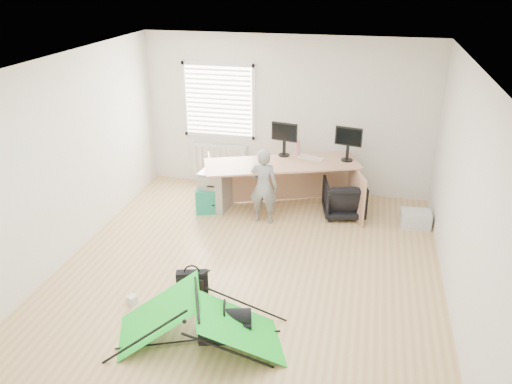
% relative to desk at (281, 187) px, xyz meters
% --- Properties ---
extents(ground, '(5.50, 5.50, 0.00)m').
position_rel_desk_xyz_m(ground, '(-0.09, -1.84, -0.42)').
color(ground, tan).
rests_on(ground, ground).
extents(back_wall, '(5.00, 0.02, 2.70)m').
position_rel_desk_xyz_m(back_wall, '(-0.09, 0.91, 0.93)').
color(back_wall, silver).
rests_on(back_wall, ground).
extents(window, '(1.20, 0.06, 1.20)m').
position_rel_desk_xyz_m(window, '(-1.29, 0.87, 1.13)').
color(window, silver).
rests_on(window, back_wall).
extents(radiator, '(1.00, 0.12, 0.60)m').
position_rel_desk_xyz_m(radiator, '(-1.29, 0.83, 0.03)').
color(radiator, silver).
rests_on(radiator, back_wall).
extents(desk, '(2.56, 1.60, 0.83)m').
position_rel_desk_xyz_m(desk, '(0.00, 0.00, 0.00)').
color(desk, tan).
rests_on(desk, ground).
extents(filing_cabinet, '(0.49, 0.62, 0.67)m').
position_rel_desk_xyz_m(filing_cabinet, '(-1.07, -0.12, -0.08)').
color(filing_cabinet, '#97999C').
rests_on(filing_cabinet, ground).
extents(monitor_left, '(0.44, 0.18, 0.42)m').
position_rel_desk_xyz_m(monitor_left, '(-0.02, 0.34, 0.62)').
color(monitor_left, black).
rests_on(monitor_left, desk).
extents(monitor_right, '(0.44, 0.18, 0.41)m').
position_rel_desk_xyz_m(monitor_right, '(1.00, 0.34, 0.62)').
color(monitor_right, black).
rests_on(monitor_right, desk).
extents(keyboard, '(0.48, 0.28, 0.02)m').
position_rel_desk_xyz_m(keyboard, '(0.42, 0.31, 0.43)').
color(keyboard, beige).
rests_on(keyboard, desk).
extents(thermos, '(0.09, 0.09, 0.28)m').
position_rel_desk_xyz_m(thermos, '(0.20, 0.35, 0.55)').
color(thermos, '#BA6877').
rests_on(thermos, desk).
extents(office_chair, '(0.76, 0.77, 0.60)m').
position_rel_desk_xyz_m(office_chair, '(1.02, 0.04, -0.12)').
color(office_chair, black).
rests_on(office_chair, ground).
extents(person, '(0.45, 0.30, 1.21)m').
position_rel_desk_xyz_m(person, '(-0.20, -0.47, 0.19)').
color(person, gray).
rests_on(person, ground).
extents(kite, '(1.95, 1.40, 0.55)m').
position_rel_desk_xyz_m(kite, '(-0.28, -3.33, -0.14)').
color(kite, '#13D228').
rests_on(kite, ground).
extents(storage_crate, '(0.47, 0.34, 0.25)m').
position_rel_desk_xyz_m(storage_crate, '(2.14, -0.09, -0.29)').
color(storage_crate, '#B6BAC0').
rests_on(storage_crate, ground).
extents(tote_bag, '(0.37, 0.25, 0.41)m').
position_rel_desk_xyz_m(tote_bag, '(-1.16, -0.40, -0.21)').
color(tote_bag, '#1C8966').
rests_on(tote_bag, ground).
extents(laptop_bag, '(0.40, 0.22, 0.29)m').
position_rel_desk_xyz_m(laptop_bag, '(-0.65, -2.50, -0.27)').
color(laptop_bag, black).
rests_on(laptop_bag, ground).
extents(white_box, '(0.13, 0.13, 0.10)m').
position_rel_desk_xyz_m(white_box, '(-1.28, -2.88, -0.37)').
color(white_box, silver).
rests_on(white_box, ground).
extents(duffel_bag, '(0.62, 0.43, 0.25)m').
position_rel_desk_xyz_m(duffel_bag, '(-0.03, -3.20, -0.29)').
color(duffel_bag, black).
rests_on(duffel_bag, ground).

